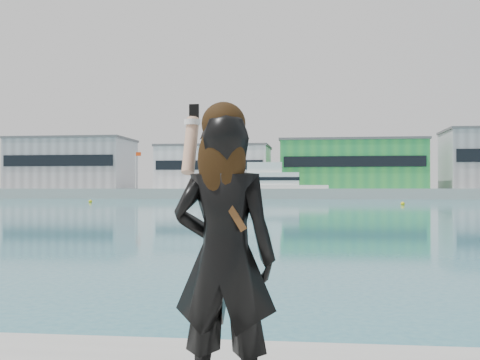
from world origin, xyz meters
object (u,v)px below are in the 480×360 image
at_px(motor_yacht, 273,185).
at_px(buoy_near, 403,205).
at_px(woman, 224,249).
at_px(buoy_far, 90,202).

relative_size(motor_yacht, buoy_near, 40.27).
bearing_deg(buoy_near, woman, -98.83).
distance_m(buoy_far, woman, 85.35).
bearing_deg(buoy_far, woman, -68.43).
relative_size(motor_yacht, buoy_far, 40.27).
distance_m(motor_yacht, woman, 114.29).
distance_m(motor_yacht, buoy_far, 42.17).
bearing_deg(woman, motor_yacht, -82.93).
distance_m(motor_yacht, buoy_near, 47.01).
distance_m(buoy_near, woman, 71.80).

